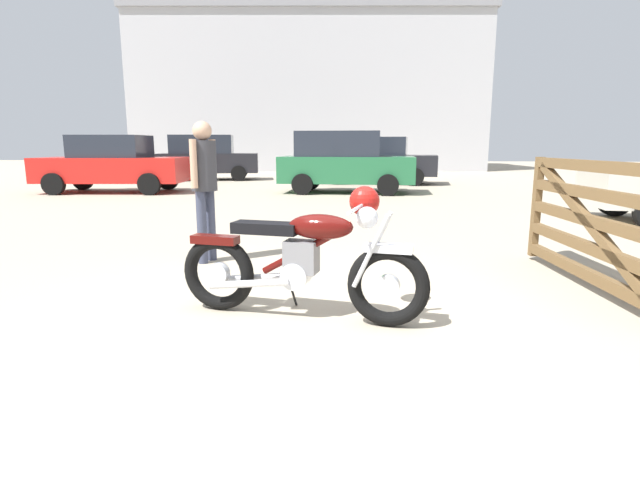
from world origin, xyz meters
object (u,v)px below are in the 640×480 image
object	(u,v)px
timber_gate	(606,221)
red_hatchback_near	(344,161)
pale_sedan_back	(378,160)
vintage_motorcycle	(306,258)
dark_sedan_left	(113,164)
bystander	(204,177)
blue_hatchback_right	(207,157)

from	to	relation	value
timber_gate	red_hatchback_near	distance (m)	10.33
timber_gate	pale_sedan_back	xyz separation A→B (m)	(-1.58, 13.59, 0.13)
vintage_motorcycle	dark_sedan_left	bearing A→B (deg)	135.04
bystander	red_hatchback_near	bearing A→B (deg)	98.96
vintage_motorcycle	pale_sedan_back	xyz separation A→B (m)	(1.09, 14.38, 0.34)
red_hatchback_near	pale_sedan_back	bearing A→B (deg)	75.22
pale_sedan_back	vintage_motorcycle	bearing A→B (deg)	-87.06
red_hatchback_near	bystander	bearing A→B (deg)	-96.02
bystander	dark_sedan_left	distance (m)	10.08
vintage_motorcycle	blue_hatchback_right	bearing A→B (deg)	121.31
red_hatchback_near	vintage_motorcycle	bearing A→B (deg)	-87.12
timber_gate	bystander	bearing A→B (deg)	71.26
bystander	dark_sedan_left	xyz separation A→B (m)	(-5.48, 8.46, -0.18)
timber_gate	blue_hatchback_right	world-z (taller)	blue_hatchback_right
timber_gate	pale_sedan_back	size ratio (longest dim) A/B	0.58
bystander	red_hatchback_near	world-z (taller)	red_hatchback_near
pale_sedan_back	timber_gate	bearing A→B (deg)	-76.11
red_hatchback_near	pale_sedan_back	size ratio (longest dim) A/B	0.91
vintage_motorcycle	bystander	distance (m)	2.38
dark_sedan_left	red_hatchback_near	distance (m)	6.85
vintage_motorcycle	dark_sedan_left	xyz separation A→B (m)	(-6.89, 10.30, 0.34)
vintage_motorcycle	pale_sedan_back	world-z (taller)	pale_sedan_back
timber_gate	red_hatchback_near	size ratio (longest dim) A/B	0.64
bystander	dark_sedan_left	bearing A→B (deg)	140.54
timber_gate	bystander	size ratio (longest dim) A/B	1.53
red_hatchback_near	blue_hatchback_right	xyz separation A→B (m)	(-5.68, 4.96, 0.00)
vintage_motorcycle	red_hatchback_near	world-z (taller)	red_hatchback_near
timber_gate	pale_sedan_back	world-z (taller)	pale_sedan_back
timber_gate	blue_hatchback_right	bearing A→B (deg)	25.05
pale_sedan_back	bystander	bearing A→B (deg)	-93.97
pale_sedan_back	dark_sedan_left	bearing A→B (deg)	-145.63
dark_sedan_left	bystander	bearing A→B (deg)	-61.39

